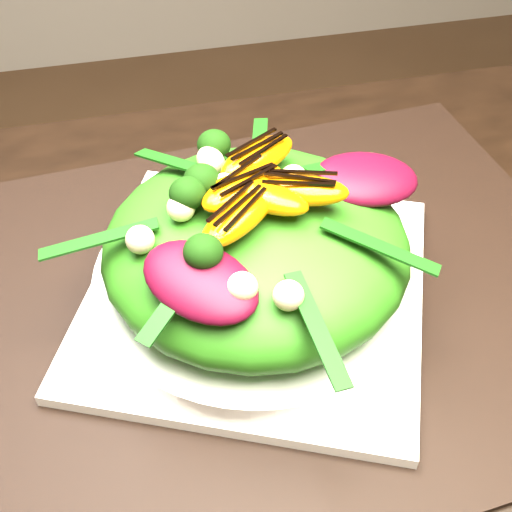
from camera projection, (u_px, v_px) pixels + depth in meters
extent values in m
cube|color=black|center=(256.00, 297.00, 0.52)|extent=(0.56, 0.44, 0.00)
cube|color=white|center=(256.00, 291.00, 0.51)|extent=(0.32, 0.32, 0.01)
cylinder|color=white|center=(256.00, 279.00, 0.51)|extent=(0.26, 0.26, 0.02)
ellipsoid|color=#2F7215|center=(256.00, 246.00, 0.48)|extent=(0.27, 0.27, 0.07)
ellipsoid|color=#470718|center=(365.00, 179.00, 0.49)|extent=(0.08, 0.06, 0.02)
ellipsoid|color=orange|center=(244.00, 184.00, 0.46)|extent=(0.07, 0.04, 0.02)
sphere|color=black|center=(181.00, 185.00, 0.45)|extent=(0.04, 0.04, 0.03)
sphere|color=#F8E7AF|center=(299.00, 233.00, 0.43)|extent=(0.02, 0.02, 0.02)
cube|color=black|center=(244.00, 173.00, 0.45)|extent=(0.05, 0.01, 0.00)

